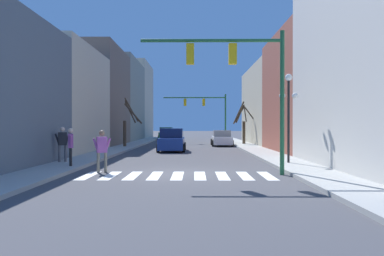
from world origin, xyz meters
name	(u,v)px	position (x,y,z in m)	size (l,w,h in m)	color
ground_plane	(178,173)	(0.00, 0.00, 0.00)	(240.00, 240.00, 0.00)	#424247
sidewalk_left	(46,172)	(-5.57, 0.00, 0.07)	(2.10, 90.00, 0.15)	#9E9E99
sidewalk_right	(311,172)	(5.57, 0.00, 0.07)	(2.10, 90.00, 0.15)	#9E9E99
building_row_left	(100,100)	(-9.62, 24.93, 4.84)	(6.00, 56.03, 11.87)	#515B66
building_row_right	(319,87)	(9.62, 11.32, 4.83)	(6.00, 37.47, 11.34)	beige
crosswalk_stripes	(178,176)	(0.00, -0.70, 0.00)	(7.65, 2.60, 0.01)	white
traffic_signal_near	(241,71)	(2.59, -0.39, 4.24)	(5.87, 0.28, 5.89)	#236038
traffic_signal_far	(206,107)	(2.05, 27.79, 4.15)	(7.32, 0.28, 5.66)	#236038
street_lamp_right_corner	(289,100)	(5.42, 3.17, 3.30)	(0.95, 0.36, 4.47)	black
car_parked_right_far	(166,134)	(-3.34, 37.36, 0.81)	(2.11, 4.62, 1.75)	#236B38
car_driving_away_lane	(172,141)	(-1.10, 13.56, 0.83)	(2.11, 4.54, 1.79)	navy
car_parked_right_near	(222,138)	(3.37, 21.47, 0.73)	(2.06, 4.59, 1.54)	white
pedestrian_crossing_street	(62,141)	(-6.12, 3.48, 1.21)	(0.73, 0.43, 1.80)	#4C4C51
pedestrian_on_left_sidewalk	(71,143)	(-5.08, 1.62, 1.18)	(0.35, 0.74, 1.75)	black
pedestrian_on_right_sidewalk	(102,148)	(-3.28, 0.26, 1.07)	(0.75, 0.40, 1.81)	#7A705B
street_tree_left_far	(128,125)	(-5.37, 17.97, 2.07)	(1.69, 1.58, 4.38)	#473828
street_tree_right_far	(243,123)	(5.61, 22.51, 2.26)	(2.53, 1.11, 4.34)	#473828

